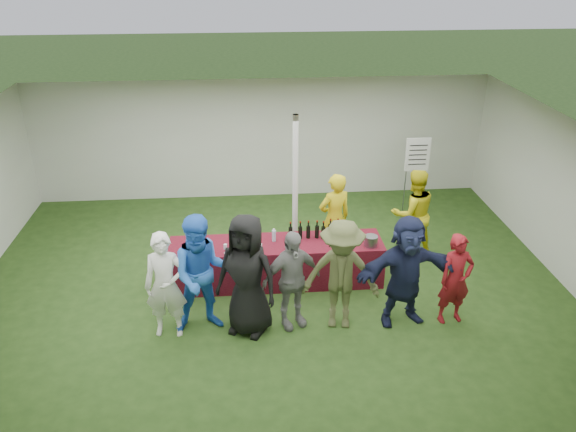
{
  "coord_description": "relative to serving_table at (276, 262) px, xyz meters",
  "views": [
    {
      "loc": [
        -0.38,
        -7.96,
        5.31
      ],
      "look_at": [
        0.3,
        0.29,
        1.25
      ],
      "focal_mm": 35.0,
      "sensor_mm": 36.0,
      "label": 1
    }
  ],
  "objects": [
    {
      "name": "staff_back",
      "position": [
        2.55,
        0.73,
        0.48
      ],
      "size": [
        0.9,
        0.74,
        1.7
      ],
      "primitive_type": "imported",
      "rotation": [
        0.0,
        0.0,
        3.27
      ],
      "color": "gold",
      "rests_on": "ground"
    },
    {
      "name": "customer_0",
      "position": [
        -1.68,
        -1.29,
        0.46
      ],
      "size": [
        0.63,
        0.43,
        1.67
      ],
      "primitive_type": "imported",
      "rotation": [
        0.0,
        0.0,
        -0.05
      ],
      "color": "white",
      "rests_on": "ground"
    },
    {
      "name": "tent",
      "position": [
        0.4,
        0.91,
        0.98
      ],
      "size": [
        10.0,
        10.0,
        10.0
      ],
      "color": "white",
      "rests_on": "ground"
    },
    {
      "name": "staff_pourer",
      "position": [
        1.08,
        0.63,
        0.48
      ],
      "size": [
        0.73,
        0.59,
        1.71
      ],
      "primitive_type": "imported",
      "rotation": [
        0.0,
        0.0,
        3.48
      ],
      "color": "gold",
      "rests_on": "ground"
    },
    {
      "name": "wine_bottles",
      "position": [
        0.68,
        0.14,
        0.5
      ],
      "size": [
        0.89,
        0.14,
        0.32
      ],
      "color": "black",
      "rests_on": "serving_table"
    },
    {
      "name": "serving_table",
      "position": [
        0.0,
        0.0,
        0.0
      ],
      "size": [
        3.6,
        0.8,
        0.75
      ],
      "primitive_type": "cube",
      "color": "maroon",
      "rests_on": "ground"
    },
    {
      "name": "customer_4",
      "position": [
        0.88,
        -1.3,
        0.51
      ],
      "size": [
        1.24,
        0.84,
        1.77
      ],
      "primitive_type": "imported",
      "rotation": [
        0.0,
        0.0,
        -0.17
      ],
      "color": "#4F552E",
      "rests_on": "ground"
    },
    {
      "name": "customer_6",
      "position": [
        2.62,
        -1.33,
        0.36
      ],
      "size": [
        0.59,
        0.44,
        1.48
      ],
      "primitive_type": "imported",
      "rotation": [
        0.0,
        0.0,
        0.16
      ],
      "color": "maroon",
      "rests_on": "ground"
    },
    {
      "name": "customer_5",
      "position": [
        1.86,
        -1.27,
        0.52
      ],
      "size": [
        1.71,
        0.77,
        1.78
      ],
      "primitive_type": "imported",
      "rotation": [
        0.0,
        0.0,
        0.15
      ],
      "color": "#1A203F",
      "rests_on": "ground"
    },
    {
      "name": "wine_glasses",
      "position": [
        -0.91,
        -0.28,
        0.49
      ],
      "size": [
        1.13,
        0.1,
        0.16
      ],
      "color": "silver",
      "rests_on": "serving_table"
    },
    {
      "name": "bar_towel",
      "position": [
        1.52,
        0.05,
        0.39
      ],
      "size": [
        0.25,
        0.18,
        0.03
      ],
      "primitive_type": "cube",
      "color": "white",
      "rests_on": "serving_table"
    },
    {
      "name": "ground",
      "position": [
        -0.1,
        -0.29,
        -0.38
      ],
      "size": [
        60.0,
        60.0,
        0.0
      ],
      "primitive_type": "plane",
      "color": "#284719",
      "rests_on": "ground"
    },
    {
      "name": "customer_3",
      "position": [
        0.15,
        -1.23,
        0.42
      ],
      "size": [
        1.01,
        0.7,
        1.6
      ],
      "primitive_type": "imported",
      "rotation": [
        0.0,
        0.0,
        0.37
      ],
      "color": "gray",
      "rests_on": "ground"
    },
    {
      "name": "customer_1",
      "position": [
        -1.15,
        -1.2,
        0.57
      ],
      "size": [
        1.0,
        0.83,
        1.88
      ],
      "primitive_type": "imported",
      "rotation": [
        0.0,
        0.0,
        0.14
      ],
      "color": "blue",
      "rests_on": "ground"
    },
    {
      "name": "customer_2",
      "position": [
        -0.5,
        -1.3,
        0.58
      ],
      "size": [
        1.1,
        0.95,
        1.91
      ],
      "primitive_type": "imported",
      "rotation": [
        0.0,
        0.0,
        -0.44
      ],
      "color": "black",
      "rests_on": "ground"
    },
    {
      "name": "wine_list_sign",
      "position": [
        3.0,
        2.18,
        0.94
      ],
      "size": [
        0.5,
        0.03,
        1.8
      ],
      "color": "slate",
      "rests_on": "ground"
    },
    {
      "name": "water_bottle",
      "position": [
        -0.03,
        0.08,
        0.48
      ],
      "size": [
        0.07,
        0.07,
        0.23
      ],
      "color": "silver",
      "rests_on": "serving_table"
    },
    {
      "name": "dump_bucket",
      "position": [
        1.57,
        -0.22,
        0.46
      ],
      "size": [
        0.22,
        0.22,
        0.18
      ],
      "primitive_type": "cylinder",
      "color": "slate",
      "rests_on": "serving_table"
    }
  ]
}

